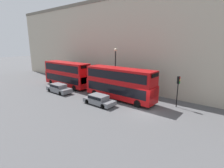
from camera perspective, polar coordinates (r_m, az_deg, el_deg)
ground_plane at (r=21.20m, az=10.51°, el=-8.62°), size 200.00×200.00×0.00m
building_facade at (r=26.08m, az=18.97°, el=12.95°), size 1.10×80.00×15.38m
bus_leading at (r=24.30m, az=2.44°, el=0.51°), size 2.59×10.64×4.46m
bus_second_in_queue at (r=32.77m, az=-14.55°, el=3.41°), size 2.59×10.18×4.44m
car_dark_sedan at (r=22.74m, az=-4.30°, el=-5.05°), size 1.81×4.33×1.28m
car_hatchback at (r=29.35m, az=-17.00°, el=-1.27°), size 1.77×4.70×1.41m
traffic_light at (r=22.71m, az=20.79°, el=-0.36°), size 0.30×0.36×3.90m
street_lamp at (r=27.04m, az=1.14°, el=5.80°), size 0.44×0.44×7.04m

